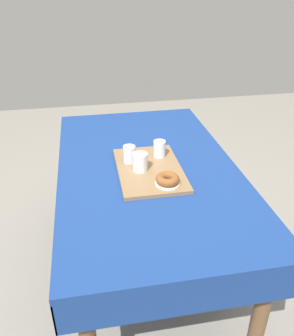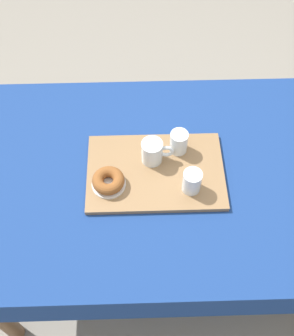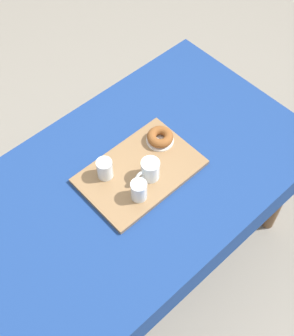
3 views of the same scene
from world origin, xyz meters
The scene contains 8 objects.
ground_plane centered at (0.00, 0.00, 0.00)m, with size 6.00×6.00×0.00m, color gray.
dining_table centered at (0.00, 0.00, 0.63)m, with size 1.50×0.88×0.73m.
serving_tray centered at (-0.05, 0.00, 0.73)m, with size 0.46×0.31×0.02m, color olive.
tea_mug_left centered at (-0.06, 0.05, 0.78)m, with size 0.11×0.07×0.09m.
water_glass_near centered at (0.03, 0.09, 0.78)m, with size 0.06×0.06×0.08m.
water_glass_far centered at (0.06, -0.07, 0.78)m, with size 0.06×0.06×0.08m.
donut_plate_left centered at (-0.21, -0.05, 0.75)m, with size 0.11×0.11×0.01m, color white.
sugar_donut_left centered at (-0.21, -0.05, 0.77)m, with size 0.11×0.11×0.04m, color brown.
Camera 1 is at (-1.51, 0.28, 1.59)m, focal length 37.87 mm.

